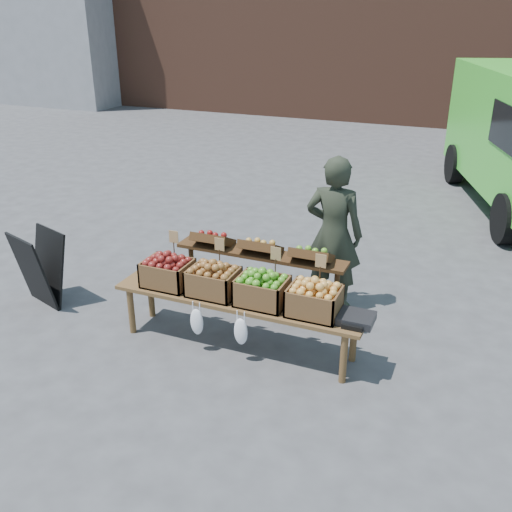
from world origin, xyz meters
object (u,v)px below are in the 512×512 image
at_px(chalkboard_sign, 40,268).
at_px(crate_green_apples, 314,301).
at_px(crate_russet_pears, 213,282).
at_px(vendor, 334,234).
at_px(back_table, 260,275).
at_px(weighing_scale, 356,318).
at_px(display_bench, 238,322).
at_px(crate_golden_apples, 168,273).
at_px(crate_red_apples, 262,291).

distance_m(chalkboard_sign, crate_green_apples, 3.42).
bearing_deg(crate_green_apples, crate_russet_pears, 180.00).
distance_m(vendor, chalkboard_sign, 3.52).
relative_size(back_table, crate_russet_pears, 4.20).
xyz_separation_m(crate_green_apples, weighing_scale, (0.43, 0.00, -0.10)).
bearing_deg(display_bench, chalkboard_sign, -179.28).
bearing_deg(display_bench, vendor, 62.73).
relative_size(display_bench, weighing_scale, 7.94).
bearing_deg(display_bench, crate_golden_apples, 180.00).
height_order(display_bench, crate_green_apples, crate_green_apples).
distance_m(chalkboard_sign, display_bench, 2.59).
distance_m(crate_red_apples, weighing_scale, 0.98).
relative_size(crate_russet_pears, weighing_scale, 1.47).
height_order(display_bench, crate_red_apples, crate_red_apples).
relative_size(display_bench, crate_red_apples, 5.40).
distance_m(chalkboard_sign, crate_red_apples, 2.87).
height_order(chalkboard_sign, back_table, back_table).
relative_size(chalkboard_sign, back_table, 0.44).
bearing_deg(chalkboard_sign, crate_golden_apples, 19.57).
bearing_deg(back_table, crate_red_apples, -66.57).
xyz_separation_m(display_bench, crate_green_apples, (0.82, 0.00, 0.42)).
xyz_separation_m(chalkboard_sign, crate_green_apples, (3.41, 0.03, 0.24)).
bearing_deg(crate_russet_pears, crate_green_apples, 0.00).
bearing_deg(crate_red_apples, crate_golden_apples, 180.00).
xyz_separation_m(vendor, crate_russet_pears, (-0.93, -1.27, -0.22)).
distance_m(vendor, crate_green_apples, 1.30).
bearing_deg(back_table, display_bench, -87.06).
bearing_deg(crate_red_apples, back_table, 113.43).
xyz_separation_m(chalkboard_sign, crate_golden_apples, (1.76, 0.03, 0.24)).
distance_m(display_bench, weighing_scale, 1.29).
height_order(chalkboard_sign, crate_red_apples, chalkboard_sign).
xyz_separation_m(vendor, crate_green_apples, (0.17, -1.27, -0.22)).
height_order(crate_golden_apples, crate_russet_pears, same).
bearing_deg(back_table, crate_green_apples, -39.87).
bearing_deg(chalkboard_sign, vendor, 40.41).
height_order(crate_russet_pears, weighing_scale, crate_russet_pears).
height_order(vendor, crate_green_apples, vendor).
xyz_separation_m(display_bench, crate_russet_pears, (-0.28, 0.00, 0.42)).
xyz_separation_m(back_table, crate_green_apples, (0.86, -0.72, 0.19)).
relative_size(vendor, crate_red_apples, 3.71).
bearing_deg(chalkboard_sign, display_bench, 19.23).
bearing_deg(display_bench, back_table, 92.94).
bearing_deg(back_table, weighing_scale, -29.22).
bearing_deg(crate_green_apples, back_table, 140.13).
distance_m(crate_golden_apples, weighing_scale, 2.08).
distance_m(back_table, weighing_scale, 1.48).
height_order(vendor, crate_red_apples, vendor).
bearing_deg(crate_green_apples, weighing_scale, 0.00).
relative_size(chalkboard_sign, crate_russet_pears, 1.87).
xyz_separation_m(back_table, display_bench, (0.04, -0.72, -0.24)).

